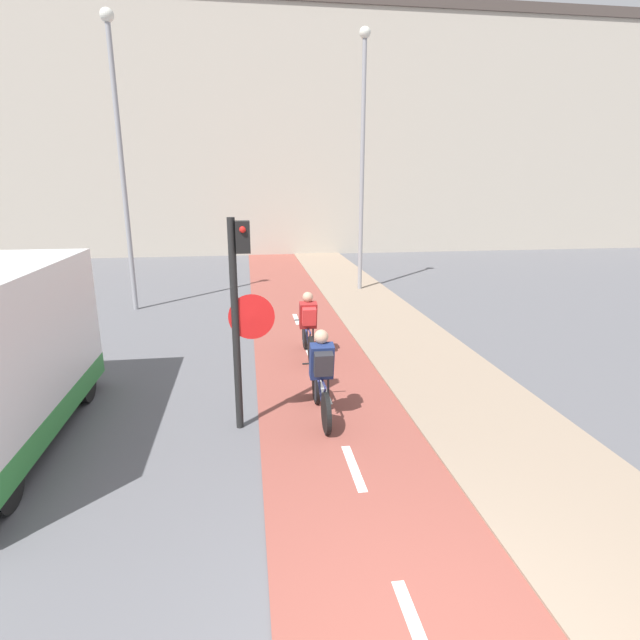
# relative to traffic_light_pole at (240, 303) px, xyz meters

# --- Properties ---
(building_row_background) EXTENTS (60.00, 5.20, 12.41)m
(building_row_background) POSITION_rel_traffic_light_pole_xyz_m (1.39, 21.85, 4.26)
(building_row_background) COLOR #B2A899
(building_row_background) RESTS_ON ground_plane
(traffic_light_pole) EXTENTS (0.67, 0.25, 3.15)m
(traffic_light_pole) POSITION_rel_traffic_light_pole_xyz_m (0.00, 0.00, 0.00)
(traffic_light_pole) COLOR black
(traffic_light_pole) RESTS_ON ground_plane
(street_lamp_far) EXTENTS (0.36, 0.36, 7.97)m
(street_lamp_far) POSITION_rel_traffic_light_pole_xyz_m (-3.21, 8.00, 2.82)
(street_lamp_far) COLOR gray
(street_lamp_far) RESTS_ON ground_plane
(street_lamp_sidewalk) EXTENTS (0.36, 0.36, 8.31)m
(street_lamp_sidewalk) POSITION_rel_traffic_light_pole_xyz_m (3.99, 9.80, 3.00)
(street_lamp_sidewalk) COLOR gray
(street_lamp_sidewalk) RESTS_ON ground_plane
(cyclist_near) EXTENTS (0.46, 1.71, 1.46)m
(cyclist_near) POSITION_rel_traffic_light_pole_xyz_m (1.19, 0.11, -1.25)
(cyclist_near) COLOR black
(cyclist_near) RESTS_ON ground_plane
(cyclist_far) EXTENTS (0.46, 1.64, 1.43)m
(cyclist_far) POSITION_rel_traffic_light_pole_xyz_m (1.34, 3.03, -1.26)
(cyclist_far) COLOR black
(cyclist_far) RESTS_ON ground_plane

